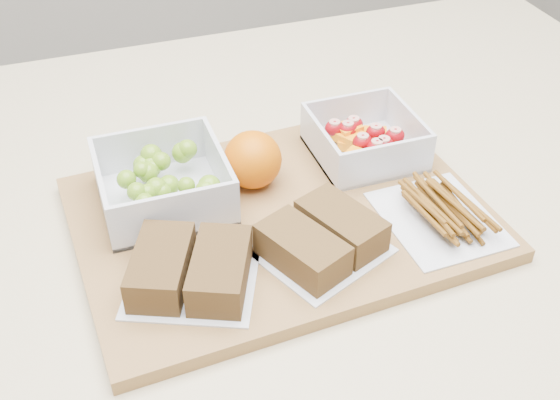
# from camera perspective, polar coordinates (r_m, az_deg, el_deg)

# --- Properties ---
(cutting_board) EXTENTS (0.44, 0.32, 0.02)m
(cutting_board) POSITION_cam_1_polar(r_m,az_deg,el_deg) (0.74, 0.06, -1.50)
(cutting_board) COLOR olive
(cutting_board) RESTS_ON counter
(grape_container) EXTENTS (0.13, 0.13, 0.06)m
(grape_container) POSITION_cam_1_polar(r_m,az_deg,el_deg) (0.75, -9.39, 1.45)
(grape_container) COLOR silver
(grape_container) RESTS_ON cutting_board
(fruit_container) EXTENTS (0.12, 0.12, 0.05)m
(fruit_container) POSITION_cam_1_polar(r_m,az_deg,el_deg) (0.82, 6.87, 4.79)
(fruit_container) COLOR silver
(fruit_container) RESTS_ON cutting_board
(orange) EXTENTS (0.06, 0.06, 0.06)m
(orange) POSITION_cam_1_polar(r_m,az_deg,el_deg) (0.76, -2.24, 3.30)
(orange) COLOR #D76305
(orange) RESTS_ON cutting_board
(sandwich_bag_left) EXTENTS (0.15, 0.14, 0.04)m
(sandwich_bag_left) POSITION_cam_1_polar(r_m,az_deg,el_deg) (0.65, -7.27, -5.61)
(sandwich_bag_left) COLOR silver
(sandwich_bag_left) RESTS_ON cutting_board
(sandwich_bag_center) EXTENTS (0.14, 0.14, 0.04)m
(sandwich_bag_center) POSITION_cam_1_polar(r_m,az_deg,el_deg) (0.68, 3.43, -3.13)
(sandwich_bag_center) COLOR silver
(sandwich_bag_center) RESTS_ON cutting_board
(pretzel_bag) EXTENTS (0.11, 0.13, 0.03)m
(pretzel_bag) POSITION_cam_1_polar(r_m,az_deg,el_deg) (0.74, 12.86, -0.72)
(pretzel_bag) COLOR silver
(pretzel_bag) RESTS_ON cutting_board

